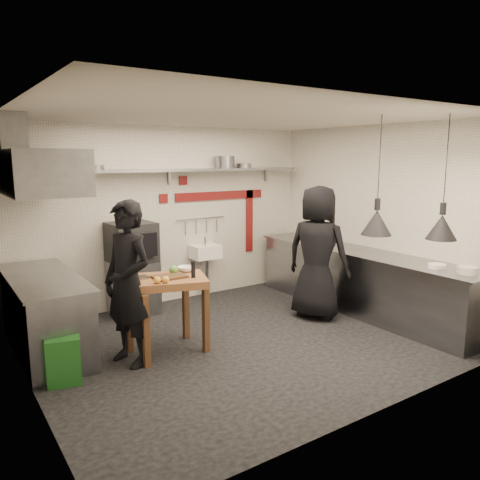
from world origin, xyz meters
TOP-DOWN VIEW (x-y plane):
  - floor at (0.00, 0.00)m, footprint 5.00×5.00m
  - ceiling at (0.00, 0.00)m, footprint 5.00×5.00m
  - wall_back at (0.00, 2.10)m, footprint 5.00×0.04m
  - wall_front at (0.00, -2.10)m, footprint 5.00×0.04m
  - wall_left at (-2.50, 0.00)m, footprint 0.04×4.20m
  - wall_right at (2.50, 0.00)m, footprint 0.04×4.20m
  - red_band_horiz at (0.95, 2.08)m, footprint 1.70×0.02m
  - red_band_vert at (1.55, 2.08)m, footprint 0.14×0.02m
  - red_tile_a at (0.25, 2.08)m, footprint 0.14×0.02m
  - red_tile_b at (-0.10, 2.08)m, footprint 0.14×0.02m
  - back_shelf at (0.00, 1.92)m, footprint 4.60×0.34m
  - shelf_bracket_left at (-1.90, 2.07)m, footprint 0.04×0.06m
  - shelf_bracket_mid at (0.00, 2.07)m, footprint 0.04×0.06m
  - shelf_bracket_right at (1.90, 2.07)m, footprint 0.04×0.06m
  - pan_far_left at (-1.37, 1.92)m, footprint 0.31×0.31m
  - pan_mid_left at (-1.21, 1.92)m, footprint 0.27×0.27m
  - stock_pot at (0.94, 1.92)m, footprint 0.41×0.41m
  - pan_right at (1.32, 1.92)m, footprint 0.27×0.27m
  - oven_stand at (-0.76, 1.80)m, footprint 0.67×0.61m
  - combi_oven at (-0.76, 1.79)m, footprint 0.66×0.62m
  - oven_door at (-0.76, 1.52)m, footprint 0.54×0.06m
  - oven_glass at (-0.70, 1.44)m, footprint 0.38×0.04m
  - hand_sink at (0.55, 1.92)m, footprint 0.46×0.34m
  - sink_tap at (0.55, 1.92)m, footprint 0.03×0.03m
  - sink_drain at (0.55, 1.88)m, footprint 0.06×0.06m
  - utensil_rail at (0.55, 2.06)m, footprint 0.90×0.02m
  - counter_right at (2.15, 0.00)m, footprint 0.70×3.80m
  - counter_right_top at (2.15, 0.00)m, footprint 0.76×3.90m
  - plate_stack at (2.12, -1.67)m, footprint 0.30×0.30m
  - small_bowl_right at (2.10, -1.29)m, footprint 0.25×0.25m
  - counter_left at (-2.15, 1.05)m, footprint 0.70×1.90m
  - counter_left_top at (-2.15, 1.05)m, footprint 0.76×2.00m
  - extractor_hood at (-2.10, 1.05)m, footprint 0.78×1.60m
  - hood_duct at (-2.35, 1.05)m, footprint 0.28×0.28m
  - green_bin at (-2.18, 0.12)m, footprint 0.41×0.41m
  - prep_table at (-0.95, 0.22)m, footprint 1.08×0.90m
  - cutting_board at (-0.92, 0.20)m, footprint 0.38×0.27m
  - pepper_mill at (-0.68, 0.04)m, footprint 0.06×0.06m
  - lemon_a at (-1.14, 0.04)m, footprint 0.09×0.09m
  - lemon_b at (-1.05, 0.01)m, footprint 0.09×0.09m
  - veg_ball at (-0.79, 0.34)m, footprint 0.11×0.11m
  - steel_tray at (-1.23, 0.34)m, footprint 0.19×0.13m
  - bowl at (-0.62, 0.37)m, footprint 0.22×0.22m
  - heat_lamp_near at (1.24, -1.00)m, footprint 0.47×0.47m
  - heat_lamp_far at (1.74, -1.54)m, footprint 0.41×0.41m
  - chef_left at (-1.43, 0.18)m, footprint 0.64×0.78m
  - chef_right at (1.41, 0.16)m, footprint 0.93×1.11m

SIDE VIEW (x-z plane):
  - floor at x=0.00m, z-range 0.00..0.00m
  - green_bin at x=-2.18m, z-range 0.00..0.50m
  - sink_drain at x=0.55m, z-range 0.01..0.67m
  - oven_stand at x=-0.76m, z-range 0.00..0.80m
  - counter_right at x=2.15m, z-range 0.00..0.90m
  - counter_left at x=-2.15m, z-range 0.00..0.90m
  - prep_table at x=-0.95m, z-range 0.00..0.92m
  - hand_sink at x=0.55m, z-range 0.67..0.89m
  - counter_right_top at x=2.15m, z-range 0.90..0.93m
  - counter_left_top at x=-2.15m, z-range 0.90..0.93m
  - chef_left at x=-1.43m, z-range 0.00..1.86m
  - cutting_board at x=-0.92m, z-range 0.92..0.94m
  - steel_tray at x=-1.23m, z-range 0.92..0.95m
  - bowl at x=-0.62m, z-range 0.92..0.98m
  - small_bowl_right at x=2.10m, z-range 0.93..0.98m
  - lemon_b at x=-1.05m, z-range 0.92..1.00m
  - sink_tap at x=0.55m, z-range 0.89..1.03m
  - lemon_a at x=-1.14m, z-range 0.92..1.00m
  - chef_right at x=1.41m, z-range 0.00..1.93m
  - veg_ball at x=-0.79m, z-range 0.92..1.02m
  - plate_stack at x=2.12m, z-range 0.93..1.02m
  - pepper_mill at x=-0.68m, z-range 0.92..1.12m
  - combi_oven at x=-0.76m, z-range 0.80..1.38m
  - oven_door at x=-0.76m, z-range 0.86..1.32m
  - oven_glass at x=-0.70m, z-range 0.92..1.26m
  - red_band_vert at x=1.55m, z-range 0.65..1.75m
  - utensil_rail at x=0.55m, z-range 1.31..1.33m
  - wall_back at x=0.00m, z-range 0.00..2.80m
  - wall_front at x=0.00m, z-range 0.00..2.80m
  - wall_left at x=-2.50m, z-range 0.00..2.80m
  - wall_right at x=2.50m, z-range 0.00..2.80m
  - red_band_horiz at x=0.95m, z-range 1.61..1.75m
  - red_tile_b at x=-0.10m, z-range 1.61..1.75m
  - red_tile_a at x=0.25m, z-range 1.88..2.02m
  - shelf_bracket_left at x=-1.90m, z-range 1.90..2.14m
  - shelf_bracket_mid at x=0.00m, z-range 1.90..2.14m
  - shelf_bracket_right at x=1.90m, z-range 1.90..2.14m
  - heat_lamp_far at x=1.74m, z-range 1.37..2.80m
  - heat_lamp_near at x=1.24m, z-range 1.39..2.80m
  - back_shelf at x=0.00m, z-range 2.10..2.14m
  - extractor_hood at x=-2.10m, z-range 1.90..2.40m
  - pan_mid_left at x=-1.21m, z-range 2.14..2.21m
  - pan_right at x=1.32m, z-range 2.14..2.22m
  - pan_far_left at x=-1.37m, z-range 2.14..2.23m
  - stock_pot at x=0.94m, z-range 2.14..2.34m
  - hood_duct at x=-2.35m, z-range 2.30..2.80m
  - ceiling at x=0.00m, z-range 2.80..2.80m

